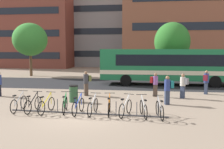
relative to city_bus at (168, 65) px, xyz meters
The scene contains 25 objects.
ground 12.45m from the city_bus, 114.31° to the right, with size 200.00×200.00×0.00m, color gray.
bus_lane_asphalt 5.37m from the city_bus, behind, with size 80.00×7.20×0.01m, color #232326.
city_bus is the anchor object (origin of this frame).
bike_rack 12.04m from the city_bus, 114.28° to the right, with size 7.97×0.46×0.70m.
parked_bicycle_silver_0 13.74m from the city_bus, 128.42° to the right, with size 0.52×1.72×0.99m.
parked_bicycle_black_1 13.33m from the city_bus, 125.37° to the right, with size 0.52×1.72×0.99m.
parked_bicycle_yellow_2 12.98m from the city_bus, 122.48° to the right, with size 0.52×1.72×0.99m.
parked_bicycle_green_3 12.36m from the city_bus, 119.42° to the right, with size 0.53×1.70×0.99m.
parked_bicycle_blue_4 12.18m from the city_bus, 115.97° to the right, with size 0.52×1.72×0.99m.
parked_bicycle_silver_5 11.88m from the city_bus, 112.73° to the right, with size 0.52×1.72×0.99m.
parked_bicycle_orange_6 11.53m from the city_bus, 109.16° to the right, with size 0.52×1.72×0.99m.
parked_bicycle_white_7 11.42m from the city_bus, 105.09° to the right, with size 0.65×1.67×0.99m.
parked_bicycle_white_8 11.29m from the city_bus, 100.82° to the right, with size 0.55×1.70×0.99m.
parked_bicycle_silver_9 11.28m from the city_bus, 96.95° to the right, with size 0.52×1.71×0.99m.
commuter_teal_pack_0 8.25m from the city_bus, 95.04° to the right, with size 0.58×0.44×1.67m.
commuter_olive_pack_1 8.58m from the city_bus, 134.82° to the right, with size 0.60×0.56×1.69m.
commuter_grey_pack_3 6.25m from the city_bus, 85.87° to the right, with size 0.60×0.54×1.61m.
commuter_red_pack_4 6.05m from the city_bus, 103.14° to the right, with size 0.58×0.43×1.61m.
commuter_maroon_pack_5 5.08m from the city_bus, 62.96° to the right, with size 0.52×0.60×1.70m.
trash_bin 10.42m from the city_bus, 127.62° to the right, with size 0.55×0.55×1.03m.
street_tree_0 4.58m from the city_bus, 79.04° to the left, with size 3.68×3.68×5.99m.
street_tree_1 16.70m from the city_bus, 160.55° to the left, with size 4.04×4.04×6.29m.
building_left_wing 32.39m from the city_bus, 137.62° to the left, with size 17.24×10.25×18.14m.
building_right_wing 21.21m from the city_bus, 70.17° to the left, with size 23.86×10.33×19.97m.
building_centre_block 28.21m from the city_bus, 106.17° to the left, with size 16.54×11.42×11.97m.
Camera 1 is at (2.98, -11.29, 3.17)m, focal length 39.60 mm.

